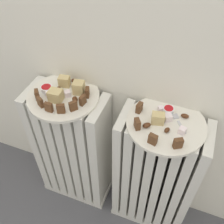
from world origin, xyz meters
The scene contains 33 objects.
radiator_left centered at (-0.19, 0.28, 0.33)m, with size 0.34×0.17×0.66m.
radiator_right centered at (0.19, 0.28, 0.33)m, with size 0.34×0.17×0.66m.
plate_left centered at (-0.19, 0.28, 0.67)m, with size 0.27×0.27×0.01m, color silver.
plate_right centered at (0.19, 0.28, 0.67)m, with size 0.27×0.27×0.01m, color silver.
dark_cake_slice_left_0 centered at (-0.27, 0.23, 0.69)m, with size 0.03×0.01×0.04m, color #56351E.
dark_cake_slice_left_1 centered at (-0.24, 0.20, 0.69)m, with size 0.03×0.01×0.04m, color #56351E.
dark_cake_slice_left_2 centered at (-0.20, 0.19, 0.69)m, with size 0.03×0.01×0.04m, color #56351E.
dark_cake_slice_left_3 centered at (-0.16, 0.20, 0.69)m, with size 0.03×0.01×0.04m, color #56351E.
dark_cake_slice_left_4 centered at (-0.12, 0.22, 0.69)m, with size 0.03×0.01×0.04m, color #56351E.
dark_cake_slice_left_5 centered at (-0.10, 0.26, 0.69)m, with size 0.03×0.01×0.04m, color #56351E.
dark_cake_slice_left_6 centered at (-0.11, 0.31, 0.69)m, with size 0.03×0.01×0.04m, color #56351E.
marble_cake_slice_left_0 centered at (-0.14, 0.31, 0.70)m, with size 0.04×0.04×0.05m, color tan.
marble_cake_slice_left_1 centered at (-0.21, 0.33, 0.69)m, with size 0.04×0.03×0.04m, color tan.
marble_cake_slice_left_2 centered at (-0.20, 0.25, 0.70)m, with size 0.05×0.04×0.04m, color tan.
turkish_delight_left_0 centered at (-0.24, 0.26, 0.68)m, with size 0.02×0.02×0.02m, color white.
turkish_delight_left_1 centered at (-0.18, 0.28, 0.68)m, with size 0.02×0.02×0.02m, color white.
medjool_date_left_0 centered at (-0.19, 0.36, 0.68)m, with size 0.03×0.02×0.02m, color #4C2814.
medjool_date_left_1 centered at (-0.14, 0.27, 0.68)m, with size 0.03×0.02×0.02m, color #4C2814.
medjool_date_left_2 centered at (-0.22, 0.30, 0.68)m, with size 0.02×0.02×0.01m, color #4C2814.
jam_bowl_left centered at (-0.26, 0.28, 0.69)m, with size 0.04×0.04×0.02m.
dark_cake_slice_right_0 centered at (0.09, 0.30, 0.69)m, with size 0.03×0.02×0.04m, color #56351E.
dark_cake_slice_right_1 centered at (0.11, 0.22, 0.69)m, with size 0.03×0.02×0.04m, color #56351E.
dark_cake_slice_right_2 centered at (0.17, 0.18, 0.69)m, with size 0.03×0.02×0.04m, color #56351E.
dark_cake_slice_right_3 centered at (0.25, 0.19, 0.69)m, with size 0.03×0.02×0.04m, color #56351E.
marble_cake_slice_right_0 centered at (0.17, 0.27, 0.69)m, with size 0.04×0.03×0.04m, color tan.
turkish_delight_right_0 centered at (0.16, 0.33, 0.68)m, with size 0.02×0.02×0.02m, color white.
turkish_delight_right_1 centered at (0.19, 0.29, 0.69)m, with size 0.02×0.02×0.02m, color white.
turkish_delight_right_2 centered at (0.25, 0.25, 0.68)m, with size 0.02×0.02×0.02m, color white.
medjool_date_right_0 centered at (0.14, 0.24, 0.68)m, with size 0.03×0.02×0.02m, color #4C2814.
medjool_date_right_1 centered at (0.25, 0.33, 0.68)m, with size 0.03×0.02×0.01m, color #4C2814.
medjool_date_right_2 centered at (0.20, 0.24, 0.68)m, with size 0.02×0.02×0.01m, color #4C2814.
jam_bowl_right centered at (0.19, 0.33, 0.69)m, with size 0.04×0.04×0.02m.
fork centered at (0.23, 0.30, 0.68)m, with size 0.06×0.08×0.00m.
Camera 1 is at (0.23, -0.33, 1.32)m, focal length 41.84 mm.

